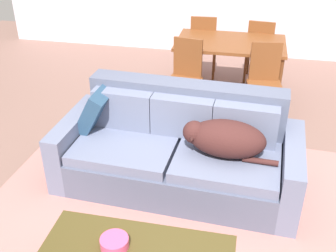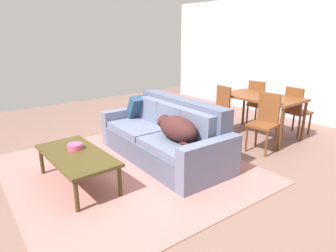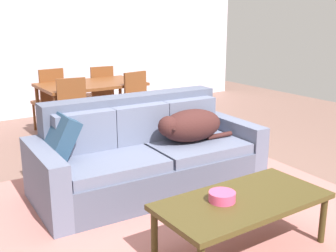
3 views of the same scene
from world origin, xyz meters
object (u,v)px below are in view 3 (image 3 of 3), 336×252
object	(u,v)px
throw_pillow_by_left_arm	(59,138)
dining_chair_far_right	(100,92)
dining_chair_near_left	(75,114)
dining_chair_near_right	(140,104)
dining_table	(91,88)
coffee_table	(243,204)
dog_on_left_cushion	(189,126)
dining_chair_far_left	(50,98)
bowl_on_coffee_table	(222,197)
couch	(146,156)

from	to	relation	value
throw_pillow_by_left_arm	dining_chair_far_right	size ratio (longest dim) A/B	0.45
throw_pillow_by_left_arm	dining_chair_near_left	xyz separation A→B (m)	(0.66, 1.31, -0.13)
dining_chair_near_left	dining_chair_near_right	bearing A→B (deg)	10.25
dining_table	coffee_table	bearing A→B (deg)	-95.73
dog_on_left_cushion	coffee_table	bearing A→B (deg)	-106.99
throw_pillow_by_left_arm	dining_chair_near_right	xyz separation A→B (m)	(1.62, 1.34, -0.12)
coffee_table	dining_chair_far_right	xyz separation A→B (m)	(0.74, 3.97, 0.13)
dining_chair_near_left	dog_on_left_cushion	bearing A→B (deg)	-60.55
dining_chair_near_right	dog_on_left_cushion	bearing A→B (deg)	-110.54
throw_pillow_by_left_arm	dining_chair_far_left	distance (m)	2.55
dog_on_left_cushion	dining_chair_near_right	xyz separation A→B (m)	(0.35, 1.59, -0.10)
throw_pillow_by_left_arm	bowl_on_coffee_table	xyz separation A→B (m)	(0.66, -1.46, -0.18)
throw_pillow_by_left_arm	dining_chair_near_left	size ratio (longest dim) A/B	0.44
dining_table	dining_chair_near_left	xyz separation A→B (m)	(-0.49, -0.60, -0.18)
coffee_table	dining_chair_near_right	distance (m)	2.97
dining_table	dining_chair_far_left	size ratio (longest dim) A/B	1.48
dog_on_left_cushion	dining_chair_near_right	distance (m)	1.63
dining_chair_near_left	dining_chair_near_right	world-z (taller)	dining_chair_near_right
couch	throw_pillow_by_left_arm	world-z (taller)	couch
dog_on_left_cushion	dining_table	xyz separation A→B (m)	(-0.11, 2.16, 0.08)
bowl_on_coffee_table	dining_chair_far_left	distance (m)	3.90
throw_pillow_by_left_arm	bowl_on_coffee_table	world-z (taller)	throw_pillow_by_left_arm
dining_table	dining_chair_far_left	world-z (taller)	dining_chair_far_left
dog_on_left_cushion	bowl_on_coffee_table	xyz separation A→B (m)	(-0.61, -1.21, -0.16)
bowl_on_coffee_table	dining_chair_near_right	size ratio (longest dim) A/B	0.20
dog_on_left_cushion	dining_chair_far_right	xyz separation A→B (m)	(0.28, 2.71, -0.11)
throw_pillow_by_left_arm	dining_table	distance (m)	2.23
dining_chair_near_left	dining_chair_near_right	size ratio (longest dim) A/B	1.00
couch	coffee_table	size ratio (longest dim) A/B	1.78
couch	dining_chair_near_right	world-z (taller)	dining_chair_near_right
dining_chair_far_right	dog_on_left_cushion	bearing A→B (deg)	89.70
dining_chair_near_left	dining_chair_near_right	distance (m)	0.96
dining_chair_near_left	dining_table	bearing A→B (deg)	58.80
dog_on_left_cushion	dining_table	world-z (taller)	dog_on_left_cushion
dining_chair_near_left	couch	bearing A→B (deg)	-74.34
dog_on_left_cushion	throw_pillow_by_left_arm	bearing A→B (deg)	171.74
dining_chair_far_right	bowl_on_coffee_table	bearing A→B (deg)	82.78
dining_chair_far_left	dining_chair_far_right	bearing A→B (deg)	177.80
dining_table	dining_chair_near_right	xyz separation A→B (m)	(0.46, -0.57, -0.18)
dog_on_left_cushion	dining_table	bearing A→B (deg)	95.89
bowl_on_coffee_table	dining_table	distance (m)	3.41
dining_chair_near_left	dining_chair_far_right	distance (m)	1.45
bowl_on_coffee_table	dining_chair_near_left	distance (m)	2.77
couch	dining_chair_far_left	size ratio (longest dim) A/B	2.41
couch	dining_chair_far_right	xyz separation A→B (m)	(0.70, 2.55, 0.17)
bowl_on_coffee_table	dining_chair_far_left	bearing A→B (deg)	88.84
throw_pillow_by_left_arm	dining_table	xyz separation A→B (m)	(1.15, 1.91, 0.06)
dining_table	throw_pillow_by_left_arm	bearing A→B (deg)	-121.17
couch	dog_on_left_cushion	bearing A→B (deg)	-17.30
throw_pillow_by_left_arm	dining_chair_near_right	bearing A→B (deg)	39.63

